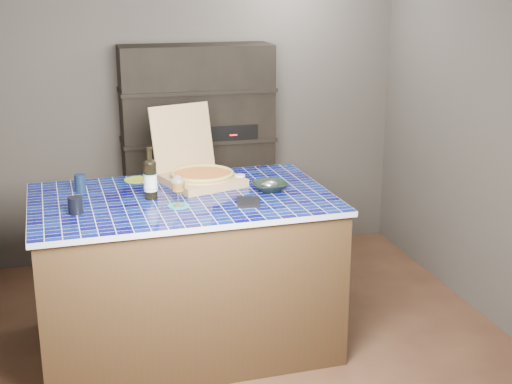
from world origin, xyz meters
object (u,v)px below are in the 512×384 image
object	(u,v)px
kitchen_island	(184,272)
mead_bottle	(150,179)
bowl	(270,186)
pizza_box	(200,173)
wine_glass	(178,185)
dvd_case	(248,202)

from	to	relation	value
kitchen_island	mead_bottle	bearing A→B (deg)	175.29
kitchen_island	bowl	distance (m)	0.77
kitchen_island	pizza_box	size ratio (longest dim) A/B	2.87
mead_bottle	pizza_box	bearing A→B (deg)	36.26
pizza_box	wine_glass	world-z (taller)	pizza_box
pizza_box	mead_bottle	size ratio (longest dim) A/B	2.03
kitchen_island	wine_glass	size ratio (longest dim) A/B	10.13
dvd_case	bowl	bearing A→B (deg)	60.59
dvd_case	bowl	size ratio (longest dim) A/B	0.87
mead_bottle	bowl	distance (m)	0.75
wine_glass	mead_bottle	bearing A→B (deg)	125.13
mead_bottle	bowl	size ratio (longest dim) A/B	1.47
mead_bottle	dvd_case	world-z (taller)	mead_bottle
wine_glass	dvd_case	size ratio (longest dim) A/B	0.97
kitchen_island	mead_bottle	distance (m)	0.65
pizza_box	mead_bottle	xyz separation A→B (m)	(-0.35, -0.26, 0.06)
bowl	dvd_case	bearing A→B (deg)	-131.23
pizza_box	wine_glass	bearing A→B (deg)	-133.69
pizza_box	dvd_case	distance (m)	0.54
kitchen_island	mead_bottle	size ratio (longest dim) A/B	5.84
mead_bottle	wine_glass	distance (m)	0.24
bowl	wine_glass	bearing A→B (deg)	-163.73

